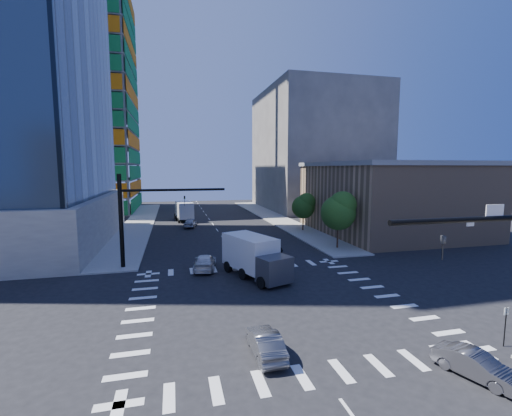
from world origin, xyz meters
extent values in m
plane|color=black|center=(0.00, 0.00, 0.00)|extent=(160.00, 160.00, 0.00)
cube|color=silver|center=(0.00, 0.00, 0.01)|extent=(20.00, 20.00, 0.01)
cube|color=gray|center=(12.50, 40.00, 0.07)|extent=(5.00, 60.00, 0.15)
cube|color=gray|center=(-12.50, 40.00, 0.07)|extent=(5.00, 60.00, 0.15)
cube|color=#167D3A|center=(-14.90, 62.00, 24.50)|extent=(0.12, 24.00, 49.00)
cube|color=orange|center=(-27.50, 49.40, 24.50)|extent=(24.00, 0.12, 49.00)
cube|color=tan|center=(25.00, 22.00, 5.00)|extent=(20.00, 22.00, 10.00)
cube|color=gray|center=(25.00, 22.00, 10.30)|extent=(20.50, 22.50, 0.60)
cube|color=#5C5653|center=(27.00, 55.00, 14.00)|extent=(24.00, 30.00, 28.00)
cylinder|color=black|center=(6.50, -11.50, 7.55)|extent=(10.00, 0.24, 0.24)
imported|color=black|center=(4.00, -11.50, 6.45)|extent=(0.16, 0.20, 1.00)
cube|color=white|center=(6.50, -11.50, 7.90)|extent=(0.90, 0.04, 0.50)
cylinder|color=black|center=(-11.50, 11.50, 4.65)|extent=(0.40, 0.40, 9.00)
cylinder|color=black|center=(-6.50, 11.50, 7.55)|extent=(10.00, 0.24, 0.24)
imported|color=black|center=(-5.50, 11.50, 6.45)|extent=(0.16, 0.20, 1.00)
cylinder|color=#382316|center=(12.50, 14.00, 1.29)|extent=(0.20, 0.20, 2.27)
sphere|color=#1C4A13|center=(12.50, 14.00, 4.38)|extent=(4.16, 4.16, 4.16)
sphere|color=#3A6B23|center=(12.90, 13.70, 5.35)|extent=(3.25, 3.25, 3.25)
cylinder|color=#382316|center=(12.80, 26.00, 1.11)|extent=(0.20, 0.20, 1.92)
sphere|color=#1C4A13|center=(12.80, 26.00, 3.72)|extent=(3.52, 3.52, 3.52)
sphere|color=#3A6B23|center=(13.20, 25.70, 4.55)|extent=(2.75, 2.75, 2.75)
cylinder|color=black|center=(10.70, -9.00, 1.10)|extent=(0.06, 0.06, 2.20)
cube|color=silver|center=(10.70, -9.00, 2.00)|extent=(0.30, 0.03, 0.40)
imported|color=#49494E|center=(6.80, -10.92, 0.61)|extent=(2.48, 3.91, 1.22)
imported|color=black|center=(3.55, 14.28, 0.67)|extent=(3.85, 5.28, 1.33)
imported|color=silver|center=(-3.80, 9.31, 0.70)|extent=(2.79, 5.13, 1.41)
imported|color=#A5A8AD|center=(-3.93, 33.50, 0.77)|extent=(2.70, 4.79, 1.54)
imported|color=#515256|center=(-2.16, -6.70, 0.64)|extent=(1.38, 3.90, 1.28)
cube|color=silver|center=(0.43, 5.63, 2.13)|extent=(4.47, 6.18, 2.91)
cube|color=#3A3B41|center=(0.43, 5.63, 1.40)|extent=(3.12, 2.79, 2.13)
cube|color=#BBBBBD|center=(-4.74, 41.66, 2.09)|extent=(3.20, 5.74, 2.86)
cube|color=#3A3B41|center=(-4.74, 41.66, 1.37)|extent=(2.72, 2.23, 2.09)
camera|label=1|loc=(-6.61, -22.94, 9.65)|focal=24.00mm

